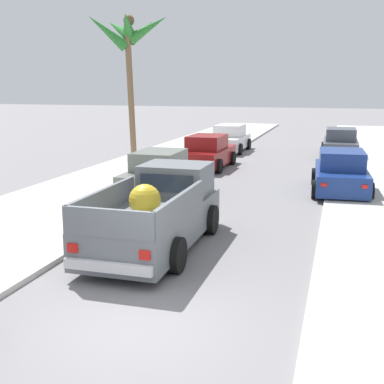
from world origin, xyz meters
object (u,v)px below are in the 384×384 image
Objects in this scene: car_right_near at (207,153)px; car_left_far at (340,144)px; car_left_near at (341,173)px; palm_tree_right_fore at (129,38)px; car_right_far at (160,174)px; pickup_truck at (158,214)px; car_left_mid at (229,139)px.

car_right_near is 8.22m from car_left_far.
car_left_near is 12.26m from palm_tree_right_fore.
car_left_far is 1.00× the size of car_right_far.
car_left_near is at bearing 61.39° from pickup_truck.
pickup_truck reaches higher than car_left_far.
car_left_mid is at bearing 122.00° from car_left_near.
palm_tree_right_fore is (-3.88, 6.51, 5.29)m from car_right_far.
car_right_far is at bearing -59.23° from palm_tree_right_fore.
car_right_near and car_left_far have the same top height.
car_right_far is (-6.22, -1.99, 0.00)m from car_left_near.
car_left_far is (4.11, 17.30, -0.08)m from pickup_truck.
pickup_truck is at bearing -118.61° from car_left_near.
pickup_truck is 17.89m from car_left_mid.
car_left_near is at bearing -24.13° from palm_tree_right_fore.
car_right_near is 5.94m from car_right_far.
car_left_mid is 1.00× the size of car_right_far.
car_left_mid is 1.00× the size of car_left_far.
car_left_far is at bearing -4.33° from car_left_mid.
car_left_near and car_right_near have the same top height.
car_right_far is 0.60× the size of palm_tree_right_fore.
palm_tree_right_fore reaches higher than car_left_mid.
car_left_far is at bearing 76.62° from pickup_truck.
pickup_truck is 17.78m from car_left_far.
palm_tree_right_fore is at bearing -153.05° from car_left_far.
car_left_mid is 0.59× the size of palm_tree_right_fore.
palm_tree_right_fore is at bearing 155.87° from car_left_near.
car_right_near is at bearing -87.35° from car_left_mid.
car_right_far is 9.24m from palm_tree_right_fore.
pickup_truck is 6.04m from car_right_far.
palm_tree_right_fore is at bearing 120.77° from car_right_far.
palm_tree_right_fore is (-5.90, 12.20, 5.21)m from pickup_truck.
car_left_far is (6.23, -0.47, 0.00)m from car_left_mid.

